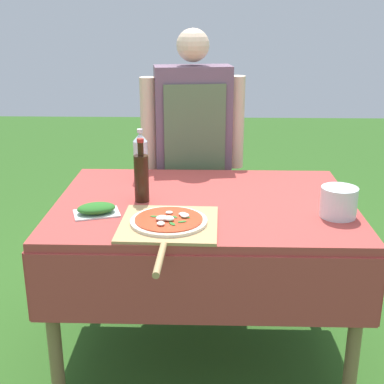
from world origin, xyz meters
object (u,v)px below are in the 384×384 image
at_px(oil_bottle, 141,177).
at_px(person_cook, 193,145).
at_px(prep_table, 204,222).
at_px(herb_container, 96,209).
at_px(pizza_on_peel, 169,224).
at_px(mixing_tub, 339,202).
at_px(water_bottle, 141,156).

bearing_deg(oil_bottle, person_cook, 72.98).
distance_m(prep_table, oil_bottle, 0.34).
bearing_deg(herb_container, oil_bottle, 43.98).
relative_size(prep_table, herb_container, 6.19).
bearing_deg(herb_container, person_cook, 65.80).
distance_m(oil_bottle, herb_container, 0.25).
xyz_separation_m(oil_bottle, herb_container, (-0.17, -0.16, -0.09)).
relative_size(prep_table, pizza_on_peel, 2.12).
height_order(oil_bottle, mixing_tub, oil_bottle).
distance_m(prep_table, person_cook, 0.68).
height_order(oil_bottle, water_bottle, oil_bottle).
height_order(person_cook, herb_container, person_cook).
relative_size(oil_bottle, herb_container, 1.32).
bearing_deg(person_cook, herb_container, 57.59).
relative_size(oil_bottle, water_bottle, 1.11).
bearing_deg(oil_bottle, mixing_tub, -11.16).
xyz_separation_m(prep_table, mixing_tub, (0.54, -0.17, 0.16)).
height_order(prep_table, water_bottle, water_bottle).
xyz_separation_m(person_cook, mixing_tub, (0.61, -0.82, -0.03)).
distance_m(prep_table, water_bottle, 0.49).
height_order(prep_table, mixing_tub, mixing_tub).
height_order(herb_container, mixing_tub, mixing_tub).
height_order(person_cook, pizza_on_peel, person_cook).
bearing_deg(pizza_on_peel, prep_table, 67.00).
height_order(prep_table, person_cook, person_cook).
distance_m(prep_table, pizza_on_peel, 0.35).
xyz_separation_m(prep_table, herb_container, (-0.44, -0.17, 0.12)).
bearing_deg(herb_container, prep_table, 21.31).
bearing_deg(oil_bottle, herb_container, -136.02).
relative_size(prep_table, water_bottle, 5.20).
height_order(person_cook, oil_bottle, person_cook).
relative_size(water_bottle, herb_container, 1.19).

